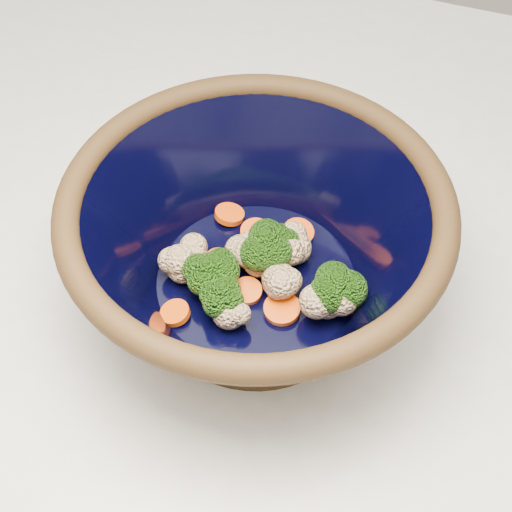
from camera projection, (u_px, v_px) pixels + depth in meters
name	position (u px, v px, depth m)	size (l,w,h in m)	color
counter	(226.00, 493.00, 1.01)	(1.20, 1.20, 0.90)	silver
mixing_bowl	(256.00, 246.00, 0.61)	(0.36, 0.36, 0.14)	black
vegetable_pile	(258.00, 268.00, 0.63)	(0.17, 0.15, 0.06)	#608442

